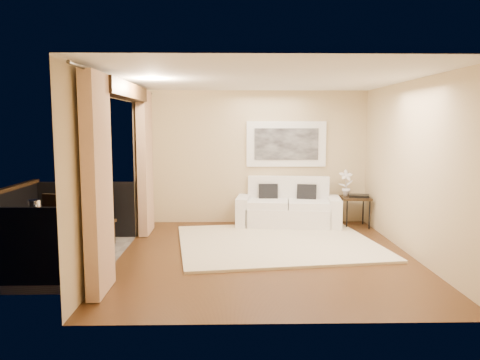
{
  "coord_description": "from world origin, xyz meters",
  "views": [
    {
      "loc": [
        -0.54,
        -7.06,
        2.04
      ],
      "look_at": [
        -0.37,
        1.09,
        1.05
      ],
      "focal_mm": 35.0,
      "sensor_mm": 36.0,
      "label": 1
    }
  ],
  "objects_px": {
    "sofa": "(288,209)",
    "ice_bucket": "(34,207)",
    "balcony_chair_far": "(98,217)",
    "balcony_chair_near": "(54,229)",
    "side_table": "(356,200)",
    "bistro_table": "(45,221)",
    "orchid": "(346,183)"
  },
  "relations": [
    {
      "from": "side_table",
      "to": "bistro_table",
      "type": "distance_m",
      "value": 5.68
    },
    {
      "from": "side_table",
      "to": "orchid",
      "type": "bearing_deg",
      "value": 147.66
    },
    {
      "from": "ice_bucket",
      "to": "bistro_table",
      "type": "bearing_deg",
      "value": -32.1
    },
    {
      "from": "side_table",
      "to": "bistro_table",
      "type": "height_order",
      "value": "bistro_table"
    },
    {
      "from": "bistro_table",
      "to": "balcony_chair_near",
      "type": "xyz_separation_m",
      "value": [
        0.26,
        -0.36,
        -0.03
      ]
    },
    {
      "from": "side_table",
      "to": "orchid",
      "type": "height_order",
      "value": "orchid"
    },
    {
      "from": "side_table",
      "to": "balcony_chair_near",
      "type": "xyz_separation_m",
      "value": [
        -4.83,
        -2.89,
        0.1
      ]
    },
    {
      "from": "side_table",
      "to": "bistro_table",
      "type": "relative_size",
      "value": 0.8
    },
    {
      "from": "orchid",
      "to": "bistro_table",
      "type": "xyz_separation_m",
      "value": [
        -4.91,
        -2.64,
        -0.19
      ]
    },
    {
      "from": "sofa",
      "to": "bistro_table",
      "type": "height_order",
      "value": "sofa"
    },
    {
      "from": "sofa",
      "to": "balcony_chair_near",
      "type": "distance_m",
      "value": 4.61
    },
    {
      "from": "sofa",
      "to": "ice_bucket",
      "type": "relative_size",
      "value": 10.53
    },
    {
      "from": "orchid",
      "to": "sofa",
      "type": "bearing_deg",
      "value": -179.11
    },
    {
      "from": "orchid",
      "to": "bistro_table",
      "type": "bearing_deg",
      "value": -151.73
    },
    {
      "from": "sofa",
      "to": "ice_bucket",
      "type": "height_order",
      "value": "sofa"
    },
    {
      "from": "balcony_chair_near",
      "to": "ice_bucket",
      "type": "distance_m",
      "value": 0.69
    },
    {
      "from": "balcony_chair_near",
      "to": "ice_bucket",
      "type": "xyz_separation_m",
      "value": [
        -0.45,
        0.48,
        0.21
      ]
    },
    {
      "from": "sofa",
      "to": "balcony_chair_far",
      "type": "xyz_separation_m",
      "value": [
        -3.35,
        -1.49,
        0.15
      ]
    },
    {
      "from": "balcony_chair_far",
      "to": "ice_bucket",
      "type": "height_order",
      "value": "ice_bucket"
    },
    {
      "from": "balcony_chair_near",
      "to": "balcony_chair_far",
      "type": "bearing_deg",
      "value": 102.22
    },
    {
      "from": "balcony_chair_far",
      "to": "balcony_chair_near",
      "type": "xyz_separation_m",
      "value": [
        -0.16,
        -1.49,
        0.14
      ]
    },
    {
      "from": "orchid",
      "to": "balcony_chair_far",
      "type": "height_order",
      "value": "orchid"
    },
    {
      "from": "orchid",
      "to": "ice_bucket",
      "type": "distance_m",
      "value": 5.69
    },
    {
      "from": "bistro_table",
      "to": "balcony_chair_far",
      "type": "height_order",
      "value": "balcony_chair_far"
    },
    {
      "from": "balcony_chair_near",
      "to": "ice_bucket",
      "type": "height_order",
      "value": "balcony_chair_near"
    },
    {
      "from": "orchid",
      "to": "ice_bucket",
      "type": "height_order",
      "value": "orchid"
    },
    {
      "from": "balcony_chair_far",
      "to": "balcony_chair_near",
      "type": "relative_size",
      "value": 0.8
    },
    {
      "from": "balcony_chair_near",
      "to": "orchid",
      "type": "bearing_deg",
      "value": 51.03
    },
    {
      "from": "sofa",
      "to": "ice_bucket",
      "type": "xyz_separation_m",
      "value": [
        -3.95,
        -2.51,
        0.51
      ]
    },
    {
      "from": "orchid",
      "to": "balcony_chair_far",
      "type": "xyz_separation_m",
      "value": [
        -4.5,
        -1.51,
        -0.36
      ]
    },
    {
      "from": "sofa",
      "to": "side_table",
      "type": "xyz_separation_m",
      "value": [
        1.32,
        -0.09,
        0.2
      ]
    },
    {
      "from": "bistro_table",
      "to": "balcony_chair_far",
      "type": "xyz_separation_m",
      "value": [
        0.42,
        1.13,
        -0.17
      ]
    }
  ]
}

